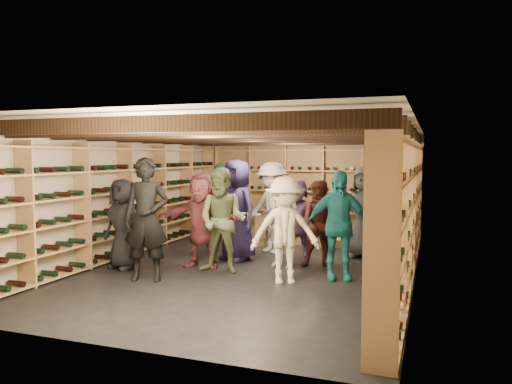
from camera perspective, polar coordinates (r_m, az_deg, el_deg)
The scene contains 23 objects.
ground at distance 8.87m, azimuth -0.48°, elevation -8.35°, with size 8.00×8.00×0.00m, color black.
walls at distance 8.68m, azimuth -0.49°, elevation -0.60°, with size 5.52×8.02×2.40m.
ceiling at distance 8.67m, azimuth -0.49°, elevation 7.33°, with size 5.50×8.00×0.01m, color beige.
ceiling_joists at distance 8.66m, azimuth -0.49°, elevation 6.40°, with size 5.40×7.12×0.18m.
wine_rack_left at distance 9.88m, azimuth -14.63°, elevation -0.88°, with size 0.32×7.50×2.15m.
wine_rack_right at distance 8.18m, azimuth 16.68°, elevation -1.96°, with size 0.32×7.50×2.15m.
wine_rack_back at distance 12.35m, azimuth 5.64°, elevation 0.24°, with size 4.70×0.30×2.15m.
crate_stack_left at distance 11.00m, azimuth 4.47°, elevation -4.54°, with size 0.51×0.34×0.51m.
crate_stack_right at distance 10.68m, azimuth -0.53°, elevation -4.34°, with size 0.59×0.51×0.68m.
crate_loose at distance 10.69m, azimuth 8.69°, elevation -5.76°, with size 0.50×0.33×0.17m, color tan.
person_0 at distance 8.78m, azimuth -14.96°, elevation -3.54°, with size 0.75×0.49×1.53m, color black.
person_1 at distance 7.84m, azimuth -12.42°, elevation -3.05°, with size 0.69×0.46×1.90m, color black.
person_2 at distance 8.20m, azimuth -3.82°, elevation -3.26°, with size 0.84×0.65×1.73m, color #56603D.
person_3 at distance 7.53m, azimuth 3.35°, elevation -4.38°, with size 1.04×0.60×1.61m, color beige.
person_4 at distance 7.84m, azimuth 9.35°, elevation -3.76°, with size 1.00×0.41×1.70m, color teal.
person_5 at distance 8.63m, azimuth -6.21°, elevation -3.17°, with size 1.53×0.49×1.65m, color brown.
person_6 at distance 9.16m, azimuth -2.23°, elevation -2.07°, with size 0.91×0.59×1.85m, color #1E1841.
person_7 at distance 8.64m, azimuth 3.10°, elevation -3.46°, with size 0.57×0.37×1.55m, color gray.
person_8 at distance 8.61m, azimuth 7.45°, elevation -3.68°, with size 0.73×0.57×1.51m, color #451B15.
person_9 at distance 9.89m, azimuth 1.80°, elevation -1.78°, with size 1.16×0.67×1.79m, color #B6B0A7.
person_10 at distance 10.04m, azimuth -4.14°, elevation -1.74°, with size 1.04×0.43×1.78m, color #214928.
person_11 at distance 9.66m, azimuth 4.69°, elevation -2.85°, with size 1.38×0.44×1.49m, color slate.
person_12 at distance 9.56m, azimuth 12.30°, elevation -2.30°, with size 0.84×0.55×1.72m, color #37393D.
Camera 1 is at (2.98, -8.13, 1.93)m, focal length 35.00 mm.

